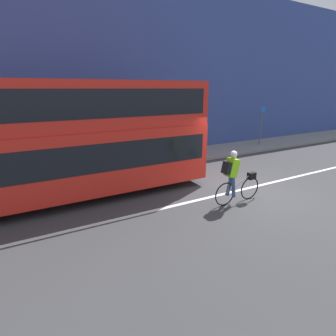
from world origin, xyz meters
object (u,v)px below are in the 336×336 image
bus (47,137)px  cyclist_on_bike (235,176)px  trash_bin (145,151)px  street_sign_post (261,123)px

bus → cyclist_on_bike: bearing=-31.3°
bus → trash_bin: (4.32, 2.61, -1.45)m
bus → street_sign_post: bearing=12.3°
cyclist_on_bike → trash_bin: cyclist_on_bike is taller
trash_bin → street_sign_post: bearing=-0.0°
bus → street_sign_post: size_ratio=4.28×
bus → street_sign_post: (11.90, 2.60, -0.58)m
cyclist_on_bike → street_sign_post: size_ratio=0.75×
trash_bin → street_sign_post: 7.63m
bus → street_sign_post: bus is taller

